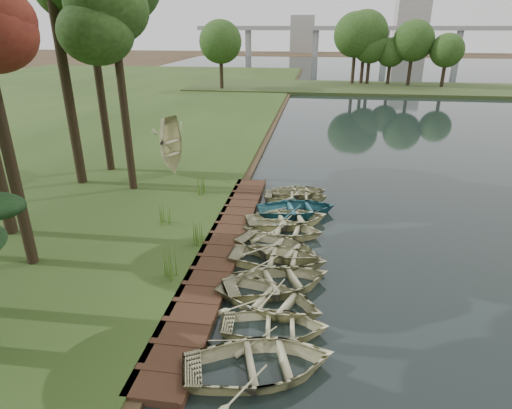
# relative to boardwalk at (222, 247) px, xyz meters

# --- Properties ---
(ground) EXTENTS (300.00, 300.00, 0.00)m
(ground) POSITION_rel_boardwalk_xyz_m (1.60, 0.00, -0.15)
(ground) COLOR #3D2F1D
(boardwalk) EXTENTS (1.60, 16.00, 0.30)m
(boardwalk) POSITION_rel_boardwalk_xyz_m (0.00, 0.00, 0.00)
(boardwalk) COLOR #382115
(boardwalk) RESTS_ON ground
(peninsula) EXTENTS (50.00, 14.00, 0.45)m
(peninsula) POSITION_rel_boardwalk_xyz_m (9.60, 50.00, 0.08)
(peninsula) COLOR #30401C
(peninsula) RESTS_ON ground
(far_trees) EXTENTS (45.60, 5.60, 8.80)m
(far_trees) POSITION_rel_boardwalk_xyz_m (6.27, 50.00, 6.28)
(far_trees) COLOR black
(far_trees) RESTS_ON peninsula
(bridge) EXTENTS (95.90, 4.00, 8.60)m
(bridge) POSITION_rel_boardwalk_xyz_m (13.91, 120.00, 6.93)
(bridge) COLOR #A5A5A0
(bridge) RESTS_ON ground
(building_a) EXTENTS (10.00, 8.00, 18.00)m
(building_a) POSITION_rel_boardwalk_xyz_m (31.60, 140.00, 8.85)
(building_a) COLOR #A5A5A0
(building_a) RESTS_ON ground
(building_b) EXTENTS (8.00, 8.00, 12.00)m
(building_b) POSITION_rel_boardwalk_xyz_m (-3.40, 145.00, 5.85)
(building_b) COLOR #A5A5A0
(building_b) RESTS_ON ground
(rowboat_0) EXTENTS (4.69, 3.93, 0.83)m
(rowboat_0) POSITION_rel_boardwalk_xyz_m (2.46, -6.54, 0.32)
(rowboat_0) COLOR #BFBC8B
(rowboat_0) RESTS_ON water
(rowboat_1) EXTENTS (3.41, 2.57, 0.67)m
(rowboat_1) POSITION_rel_boardwalk_xyz_m (2.67, -4.89, 0.23)
(rowboat_1) COLOR #BFBC8B
(rowboat_1) RESTS_ON water
(rowboat_2) EXTENTS (4.36, 3.76, 0.76)m
(rowboat_2) POSITION_rel_boardwalk_xyz_m (2.36, -3.60, 0.28)
(rowboat_2) COLOR #BFBC8B
(rowboat_2) RESTS_ON water
(rowboat_3) EXTENTS (4.59, 4.05, 0.79)m
(rowboat_3) POSITION_rel_boardwalk_xyz_m (2.54, -2.57, 0.29)
(rowboat_3) COLOR #BFBC8B
(rowboat_3) RESTS_ON water
(rowboat_4) EXTENTS (3.90, 2.91, 0.77)m
(rowboat_4) POSITION_rel_boardwalk_xyz_m (2.38, -0.94, 0.29)
(rowboat_4) COLOR #BFBC8B
(rowboat_4) RESTS_ON water
(rowboat_5) EXTENTS (4.44, 3.91, 0.76)m
(rowboat_5) POSITION_rel_boardwalk_xyz_m (2.31, -0.10, 0.28)
(rowboat_5) COLOR #BFBC8B
(rowboat_5) RESTS_ON water
(rowboat_6) EXTENTS (3.76, 2.90, 0.72)m
(rowboat_6) POSITION_rel_boardwalk_xyz_m (2.37, 1.65, 0.26)
(rowboat_6) COLOR #BFBC8B
(rowboat_6) RESTS_ON water
(rowboat_7) EXTENTS (4.48, 3.81, 0.79)m
(rowboat_7) POSITION_rel_boardwalk_xyz_m (2.45, 2.68, 0.29)
(rowboat_7) COLOR #BFBC8B
(rowboat_7) RESTS_ON water
(rowboat_8) EXTENTS (4.45, 3.69, 0.80)m
(rowboat_8) POSITION_rel_boardwalk_xyz_m (2.81, 3.94, 0.30)
(rowboat_8) COLOR #2B6C77
(rowboat_8) RESTS_ON water
(rowboat_9) EXTENTS (3.40, 2.50, 0.68)m
(rowboat_9) POSITION_rel_boardwalk_xyz_m (2.67, 5.71, 0.24)
(rowboat_9) COLOR #BFBC8B
(rowboat_9) RESTS_ON water
(rowboat_10) EXTENTS (3.41, 2.79, 0.62)m
(rowboat_10) POSITION_rel_boardwalk_xyz_m (2.81, 6.49, 0.21)
(rowboat_10) COLOR #BFBC8B
(rowboat_10) RESTS_ON water
(stored_rowboat) EXTENTS (4.20, 3.68, 0.72)m
(stored_rowboat) POSITION_rel_boardwalk_xyz_m (-4.83, 8.30, 0.51)
(stored_rowboat) COLOR #BFBC8B
(stored_rowboat) RESTS_ON bank
(tree_4) EXTENTS (3.82, 3.82, 10.24)m
(tree_4) POSITION_rel_boardwalk_xyz_m (-6.26, 5.71, 8.64)
(tree_4) COLOR black
(tree_4) RESTS_ON bank
(reeds_0) EXTENTS (0.60, 0.60, 1.15)m
(reeds_0) POSITION_rel_boardwalk_xyz_m (-1.29, -2.77, 0.72)
(reeds_0) COLOR #3F661E
(reeds_0) RESTS_ON bank
(reeds_1) EXTENTS (0.60, 0.60, 1.12)m
(reeds_1) POSITION_rel_boardwalk_xyz_m (-1.00, -0.12, 0.71)
(reeds_1) COLOR #3F661E
(reeds_1) RESTS_ON bank
(reeds_2) EXTENTS (0.60, 0.60, 0.91)m
(reeds_2) POSITION_rel_boardwalk_xyz_m (-3.00, 1.50, 0.60)
(reeds_2) COLOR #3F661E
(reeds_2) RESTS_ON bank
(reeds_3) EXTENTS (0.60, 0.60, 1.10)m
(reeds_3) POSITION_rel_boardwalk_xyz_m (-2.31, 5.32, 0.70)
(reeds_3) COLOR #3F661E
(reeds_3) RESTS_ON bank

